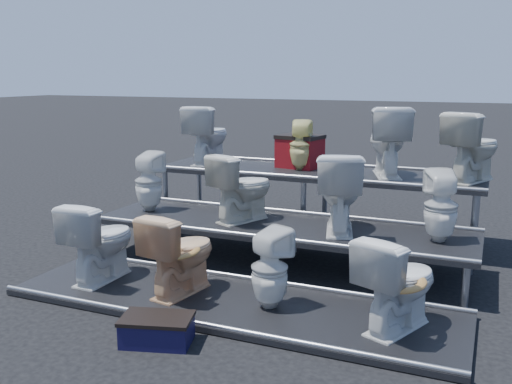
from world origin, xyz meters
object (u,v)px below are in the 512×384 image
at_px(toilet_11, 473,147).
at_px(toilet_7, 441,206).
at_px(step_stool, 157,332).
at_px(toilet_5, 242,187).
at_px(toilet_9, 301,145).
at_px(toilet_10, 388,141).
at_px(toilet_3, 398,282).
at_px(toilet_4, 149,181).
at_px(toilet_6, 340,192).
at_px(red_crate, 300,153).
at_px(toilet_0, 100,240).
at_px(toilet_1, 180,253).
at_px(toilet_8, 208,135).
at_px(toilet_2, 270,268).

bearing_deg(toilet_11, toilet_7, 105.57).
relative_size(toilet_7, step_stool, 1.34).
bearing_deg(toilet_7, toilet_5, -20.21).
relative_size(toilet_9, toilet_10, 0.76).
bearing_deg(toilet_3, toilet_11, -75.64).
bearing_deg(step_stool, toilet_4, 108.31).
height_order(toilet_4, step_stool, toilet_4).
xyz_separation_m(toilet_3, toilet_7, (0.19, 1.30, 0.36)).
distance_m(toilet_4, step_stool, 2.73).
height_order(toilet_7, toilet_10, toilet_10).
bearing_deg(toilet_9, toilet_11, 168.60).
bearing_deg(toilet_4, toilet_6, -179.45).
height_order(toilet_7, red_crate, red_crate).
height_order(toilet_5, step_stool, toilet_5).
height_order(toilet_3, toilet_9, toilet_9).
bearing_deg(toilet_9, toilet_10, 168.60).
height_order(toilet_6, toilet_11, toilet_11).
height_order(toilet_6, toilet_10, toilet_10).
height_order(toilet_7, toilet_9, toilet_9).
relative_size(toilet_0, toilet_11, 1.00).
height_order(toilet_1, toilet_10, toilet_10).
relative_size(toilet_0, toilet_9, 1.25).
height_order(toilet_4, toilet_8, toilet_8).
bearing_deg(step_stool, toilet_9, 73.85).
xyz_separation_m(toilet_1, toilet_8, (-1.05, 2.60, 0.81)).
bearing_deg(toilet_8, toilet_1, 109.96).
xyz_separation_m(toilet_6, toilet_9, (-0.87, 1.30, 0.30)).
bearing_deg(toilet_8, toilet_3, 137.60).
bearing_deg(toilet_0, step_stool, 144.82).
relative_size(toilet_6, step_stool, 1.58).
bearing_deg(toilet_10, toilet_7, 102.66).
relative_size(toilet_5, toilet_8, 0.95).
relative_size(toilet_3, toilet_11, 0.98).
bearing_deg(toilet_10, toilet_6, 61.10).
relative_size(toilet_3, step_stool, 1.48).
height_order(toilet_5, toilet_11, toilet_11).
xyz_separation_m(toilet_8, step_stool, (1.34, -3.48, -1.17)).
bearing_deg(toilet_2, step_stool, 77.82).
distance_m(toilet_0, toilet_4, 1.37).
relative_size(toilet_2, toilet_8, 0.89).
distance_m(toilet_6, toilet_11, 1.83).
bearing_deg(toilet_0, toilet_10, -131.19).
bearing_deg(toilet_9, toilet_7, 134.06).
height_order(toilet_0, toilet_5, toilet_5).
xyz_separation_m(toilet_2, toilet_4, (-2.09, 1.30, 0.40)).
distance_m(toilet_1, toilet_11, 3.64).
xyz_separation_m(toilet_2, toilet_6, (0.27, 1.30, 0.46)).
bearing_deg(red_crate, toilet_5, -86.01).
distance_m(toilet_0, red_crate, 3.08).
relative_size(toilet_0, toilet_4, 1.13).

